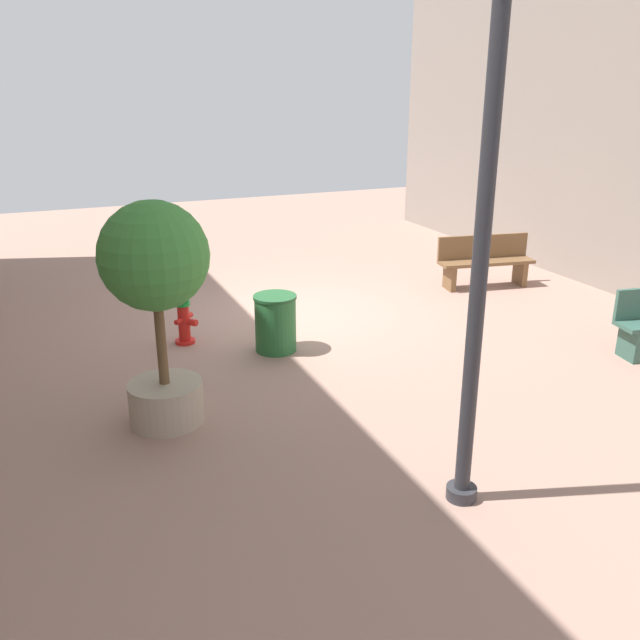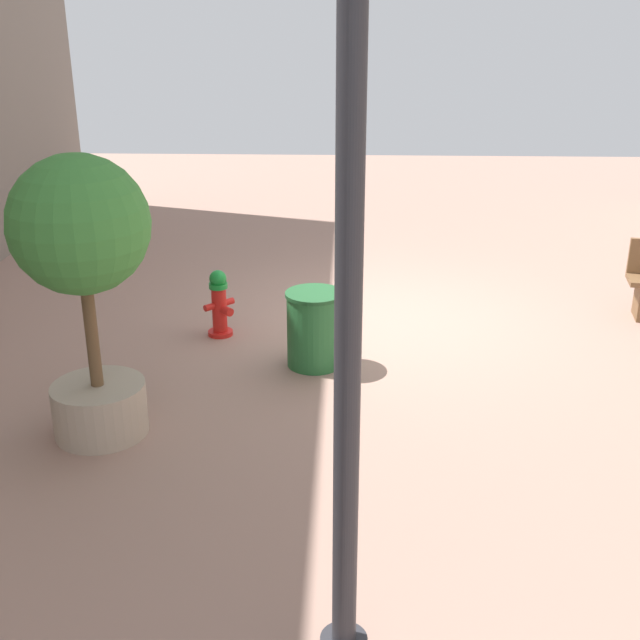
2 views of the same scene
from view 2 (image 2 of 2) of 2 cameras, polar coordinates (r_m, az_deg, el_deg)
The scene contains 5 objects.
ground_plane at distance 9.79m, azimuth 4.65°, elevation 0.08°, with size 23.40×23.40×0.00m, color #9E7A6B.
fire_hydrant at distance 9.21m, azimuth -7.24°, elevation 1.20°, with size 0.35×0.35×0.79m.
planter_tree at distance 6.86m, azimuth -16.65°, elevation 4.21°, with size 1.16×1.16×2.50m.
street_lamp at distance 3.72m, azimuth 2.18°, elevation 9.96°, with size 0.36×0.36×4.61m.
trash_bin at distance 8.36m, azimuth -0.40°, elevation -0.63°, with size 0.61×0.61×0.82m.
Camera 2 is at (0.45, 9.11, 3.56)m, focal length 44.54 mm.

